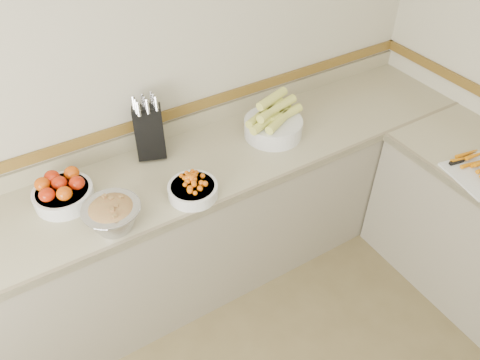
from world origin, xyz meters
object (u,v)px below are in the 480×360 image
cherry_tomato_bowl (193,188)px  corn_bowl (273,123)px  rhubarb_bowl (112,215)px  knife_block (149,131)px  tomato_bowl (62,192)px

cherry_tomato_bowl → corn_bowl: corn_bowl is taller
rhubarb_bowl → knife_block: bearing=48.9°
corn_bowl → cherry_tomato_bowl: bearing=-160.7°
tomato_bowl → rhubarb_bowl: (0.15, -0.29, 0.02)m
knife_block → rhubarb_bowl: 0.57m
knife_block → corn_bowl: 0.71m
rhubarb_bowl → corn_bowl: bearing=12.0°
knife_block → rhubarb_bowl: knife_block is taller
knife_block → rhubarb_bowl: bearing=-131.1°
knife_block → tomato_bowl: bearing=-165.6°
knife_block → tomato_bowl: (-0.53, -0.14, -0.09)m
tomato_bowl → cherry_tomato_bowl: (0.56, -0.29, -0.01)m
rhubarb_bowl → tomato_bowl: bearing=117.4°
tomato_bowl → cherry_tomato_bowl: size_ratio=1.16×
corn_bowl → tomato_bowl: bearing=176.6°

